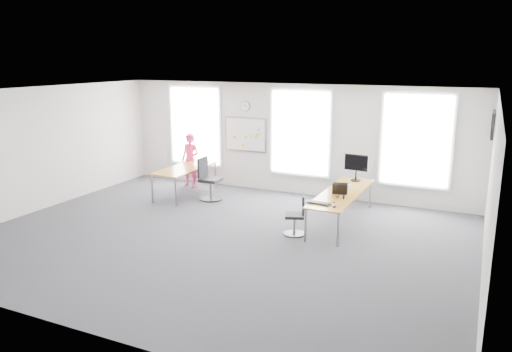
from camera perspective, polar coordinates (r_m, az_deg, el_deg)
The scene contains 24 objects.
floor at distance 10.52m, azimuth -4.17°, elevation -7.07°, with size 10.00×10.00×0.00m, color #2A2A30.
ceiling at distance 9.89m, azimuth -4.47°, elevation 9.46°, with size 10.00×10.00×0.00m, color white.
wall_back at distance 13.66m, azimuth 3.93°, elevation 4.21°, with size 10.00×10.00×0.00m, color silver.
wall_front at distance 7.02m, azimuth -20.55°, elevation -5.51°, with size 10.00×10.00×0.00m, color silver.
wall_left at distance 13.25m, azimuth -23.56°, elevation 2.83°, with size 10.00×10.00×0.00m, color silver.
wall_right at distance 8.86m, azimuth 25.21°, elevation -2.10°, with size 10.00×10.00×0.00m, color silver.
window_left at distance 14.94m, azimuth -6.94°, elevation 5.71°, with size 1.60×0.06×2.20m, color silver.
window_mid at distance 13.50m, azimuth 5.09°, elevation 4.94°, with size 1.60×0.06×2.20m, color silver.
window_right at distance 12.80m, azimuth 17.83°, elevation 3.89°, with size 1.60×0.06×2.20m, color silver.
desk_right at distance 11.35m, azimuth 9.77°, elevation -2.07°, with size 0.80×3.00×0.73m.
desk_left at distance 13.65m, azimuth -8.12°, elevation 0.72°, with size 0.85×2.12×0.78m.
chair_right at distance 10.60m, azimuth 4.70°, elevation -4.74°, with size 0.51×0.50×0.87m.
chair_left at distance 13.21m, azimuth -5.45°, elevation -0.61°, with size 0.60×0.60×1.12m.
person at distance 14.53m, azimuth -7.52°, elevation 1.79°, with size 0.57×0.37×1.56m, color #D7285C.
whiteboard at distance 14.16m, azimuth -1.22°, elevation 4.77°, with size 1.20×0.03×0.90m, color white.
wall_clock at distance 14.07m, azimuth -1.24°, elevation 7.99°, with size 0.30×0.30×0.04m, color gray.
tv at distance 11.67m, azimuth 25.47°, elevation 5.35°, with size 0.06×0.90×0.55m, color black.
keyboard at distance 10.38m, azimuth 7.26°, elevation -3.11°, with size 0.49×0.17×0.02m, color black.
mouse at distance 10.17m, azimuth 8.95°, elevation -3.46°, with size 0.07×0.12×0.04m, color black.
lens_cap at distance 10.50m, azimuth 8.91°, elevation -3.02°, with size 0.06×0.06×0.01m, color black.
headphones at distance 10.82m, azimuth 9.65°, elevation -2.32°, with size 0.17×0.09×0.10m.
laptop_sleeve at distance 11.11m, azimuth 9.57°, elevation -1.47°, with size 0.33×0.23×0.26m.
paper_stack at distance 11.62m, azimuth 9.89°, elevation -1.20°, with size 0.32×0.24×0.11m, color beige.
monitor at distance 12.35m, azimuth 11.39°, elevation 1.22°, with size 0.59×0.24×0.66m.
Camera 1 is at (4.85, -8.59, 3.67)m, focal length 35.00 mm.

